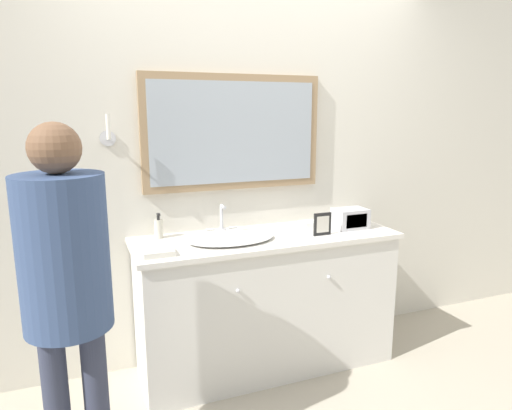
{
  "coord_description": "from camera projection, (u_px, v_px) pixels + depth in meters",
  "views": [
    {
      "loc": [
        -1.07,
        -2.23,
        1.63
      ],
      "look_at": [
        -0.07,
        0.29,
        1.08
      ],
      "focal_mm": 32.0,
      "sensor_mm": 36.0,
      "label": 1
    }
  ],
  "objects": [
    {
      "name": "hand_towel_near_sink",
      "position": [
        158.0,
        252.0,
        2.45
      ],
      "size": [
        0.17,
        0.13,
        0.03
      ],
      "color": "silver",
      "rests_on": "vanity_counter"
    },
    {
      "name": "sink_basin",
      "position": [
        231.0,
        237.0,
        2.72
      ],
      "size": [
        0.53,
        0.39,
        0.19
      ],
      "color": "white",
      "rests_on": "vanity_counter"
    },
    {
      "name": "wall_back",
      "position": [
        249.0,
        165.0,
        3.03
      ],
      "size": [
        8.0,
        0.18,
        2.55
      ],
      "color": "silver",
      "rests_on": "ground_plane"
    },
    {
      "name": "hand_towel_far_corner",
      "position": [
        313.0,
        224.0,
        3.06
      ],
      "size": [
        0.17,
        0.11,
        0.04
      ],
      "color": "white",
      "rests_on": "vanity_counter"
    },
    {
      "name": "vanity_counter",
      "position": [
        267.0,
        301.0,
        2.92
      ],
      "size": [
        1.65,
        0.57,
        0.88
      ],
      "color": "silver",
      "rests_on": "ground_plane"
    },
    {
      "name": "appliance_box",
      "position": [
        350.0,
        219.0,
        3.0
      ],
      "size": [
        0.21,
        0.16,
        0.13
      ],
      "color": "#BCBCC1",
      "rests_on": "vanity_counter"
    },
    {
      "name": "picture_frame",
      "position": [
        322.0,
        224.0,
        2.82
      ],
      "size": [
        0.12,
        0.01,
        0.14
      ],
      "color": "black",
      "rests_on": "vanity_counter"
    },
    {
      "name": "person",
      "position": [
        65.0,
        271.0,
        1.87
      ],
      "size": [
        0.36,
        0.36,
        1.6
      ],
      "color": "#33384C",
      "rests_on": "ground_plane"
    },
    {
      "name": "ground_plane",
      "position": [
        285.0,
        388.0,
        2.75
      ],
      "size": [
        14.0,
        14.0,
        0.0
      ],
      "primitive_type": "plane",
      "color": "#B2A893"
    },
    {
      "name": "soap_bottle",
      "position": [
        159.0,
        228.0,
        2.77
      ],
      "size": [
        0.05,
        0.05,
        0.16
      ],
      "color": "beige",
      "rests_on": "vanity_counter"
    }
  ]
}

